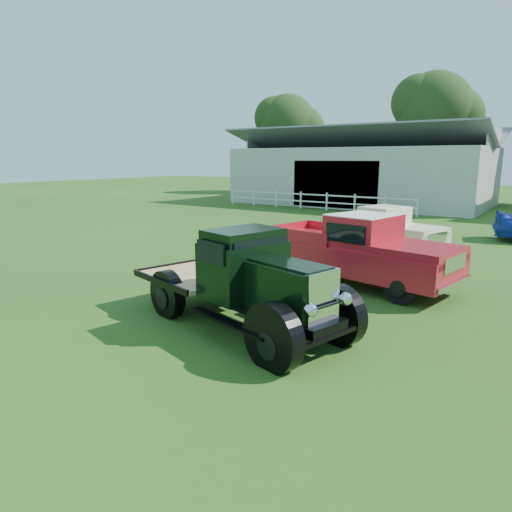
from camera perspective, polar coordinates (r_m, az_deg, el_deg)
The scene contains 8 objects.
ground at distance 10.99m, azimuth -4.45°, elevation -6.32°, with size 120.00×120.00×0.00m, color #2D4915.
shed_left at distance 36.68m, azimuth 13.15°, elevation 10.78°, with size 18.80×10.20×5.60m, color #97998C, non-canonical shape.
fence_rail at distance 31.77m, azimuth 7.21°, elevation 6.86°, with size 14.20×0.16×1.20m, color white, non-canonical shape.
tree_a at distance 47.90m, azimuth 3.87°, elevation 14.24°, with size 6.30×6.30×10.50m, color black, non-canonical shape.
tree_b at distance 43.44m, azimuth 21.20°, elevation 14.36°, with size 6.90×6.90×11.50m, color black, non-canonical shape.
vintage_flatbed at distance 9.42m, azimuth -1.94°, elevation -2.82°, with size 5.26×2.09×2.09m, color black, non-canonical shape.
red_pickup at distance 13.01m, azimuth 12.82°, elevation 0.86°, with size 5.46×2.10×1.99m, color red, non-canonical shape.
white_pickup at distance 17.43m, azimuth 15.40°, elevation 3.08°, with size 4.68×1.81×1.72m, color #F1ECBC, non-canonical shape.
Camera 1 is at (6.61, -8.06, 3.47)m, focal length 32.00 mm.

